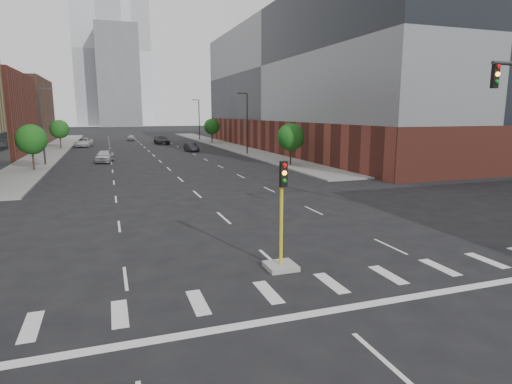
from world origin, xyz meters
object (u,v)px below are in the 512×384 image
car_deep_right (162,140)px  car_distant (131,138)px  car_mid_right (191,147)px  car_far_left (83,142)px  car_near_left (105,156)px  median_traffic_signal (281,246)px

car_deep_right → car_distant: car_deep_right is taller
car_mid_right → car_far_left: car_far_left is taller
car_mid_right → car_near_left: bearing=-146.1°
car_far_left → car_near_left: bearing=-74.3°
median_traffic_signal → car_deep_right: bearing=86.9°
car_mid_right → car_distant: bearing=96.7°
car_mid_right → car_distant: (-7.66, 31.51, -0.02)m
car_distant → car_mid_right: bearing=-70.2°
car_near_left → car_mid_right: bearing=50.4°
car_near_left → car_far_left: bearing=107.2°
car_near_left → car_distant: size_ratio=1.18×
median_traffic_signal → car_mid_right: median_traffic_signal is taller
median_traffic_signal → car_distant: bearing=90.8°
car_far_left → car_distant: size_ratio=1.49×
median_traffic_signal → car_mid_right: size_ratio=1.06×
car_near_left → car_mid_right: size_ratio=1.12×
car_far_left → car_deep_right: (14.40, 1.68, 0.03)m
car_mid_right → car_deep_right: bearing=91.2°
car_far_left → car_distant: car_far_left is taller
car_distant → median_traffic_signal: bearing=-83.0°
median_traffic_signal → car_deep_right: (3.90, 71.66, -0.14)m
car_far_left → car_distant: bearing=66.7°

